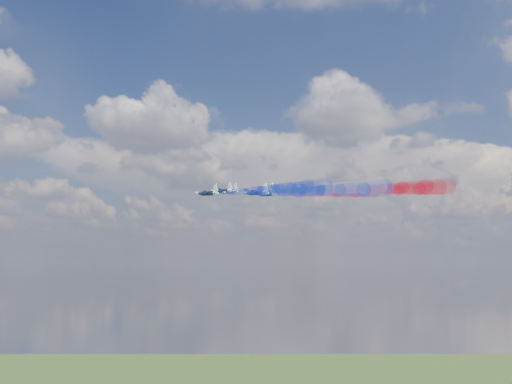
% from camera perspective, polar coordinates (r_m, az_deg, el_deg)
% --- Properties ---
extents(jet_lead, '(13.67, 13.38, 4.24)m').
position_cam_1_polar(jet_lead, '(184.27, -2.46, 0.04)').
color(jet_lead, black).
extents(trail_lead, '(33.82, 26.01, 6.54)m').
position_cam_1_polar(trail_lead, '(163.98, 1.93, 0.26)').
color(trail_lead, white).
extents(jet_inner_left, '(13.67, 13.38, 4.24)m').
position_cam_1_polar(jet_inner_left, '(171.73, -2.99, 0.09)').
color(jet_inner_left, black).
extents(trail_inner_left, '(33.82, 26.01, 6.54)m').
position_cam_1_polar(trail_inner_left, '(151.36, 1.69, 0.32)').
color(trail_inner_left, '#1934DC').
extents(jet_inner_right, '(13.67, 13.38, 4.24)m').
position_cam_1_polar(jet_inner_right, '(181.00, 1.02, -0.21)').
color(jet_inner_right, black).
extents(trail_inner_right, '(33.82, 26.01, 6.54)m').
position_cam_1_polar(trail_inner_right, '(161.62, 5.92, -0.03)').
color(trail_inner_right, red).
extents(jet_outer_left, '(13.67, 13.38, 4.24)m').
position_cam_1_polar(jet_outer_left, '(158.39, -4.33, -0.13)').
color(jet_outer_left, black).
extents(trail_outer_left, '(33.82, 26.01, 6.54)m').
position_cam_1_polar(trail_outer_left, '(137.73, 0.61, 0.10)').
color(trail_outer_left, '#1934DC').
extents(jet_center_third, '(13.67, 13.38, 4.24)m').
position_cam_1_polar(jet_center_third, '(168.36, 0.76, 0.06)').
color(jet_center_third, black).
extents(trail_center_third, '(33.82, 26.01, 6.54)m').
position_cam_1_polar(trail_center_third, '(148.96, 6.03, 0.30)').
color(trail_center_third, white).
extents(jet_outer_right, '(13.67, 13.38, 4.24)m').
position_cam_1_polar(jet_outer_right, '(177.11, 5.59, -0.02)').
color(jet_outer_right, black).
extents(trail_outer_right, '(33.82, 26.01, 6.54)m').
position_cam_1_polar(trail_outer_right, '(159.05, 11.12, 0.19)').
color(trail_outer_right, red).
extents(jet_rear_left, '(13.67, 13.38, 4.24)m').
position_cam_1_polar(jet_rear_left, '(154.24, 0.12, -0.09)').
color(jet_rear_left, black).
extents(trail_rear_left, '(33.82, 26.01, 6.54)m').
position_cam_1_polar(trail_rear_left, '(134.73, 5.86, 0.15)').
color(trail_rear_left, '#1934DC').
extents(jet_rear_right, '(13.67, 13.38, 4.24)m').
position_cam_1_polar(jet_rear_right, '(163.44, 5.30, 0.06)').
color(jet_rear_right, black).
extents(trail_rear_right, '(33.82, 26.01, 6.54)m').
position_cam_1_polar(trail_rear_right, '(145.36, 11.32, 0.30)').
color(trail_rear_right, red).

